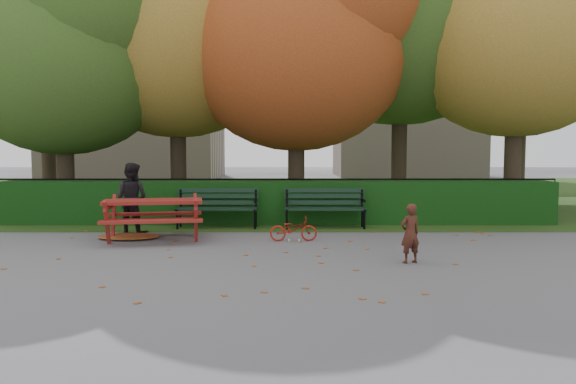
{
  "coord_description": "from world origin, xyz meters",
  "views": [
    {
      "loc": [
        0.26,
        -8.77,
        1.77
      ],
      "look_at": [
        0.27,
        1.16,
        1.0
      ],
      "focal_mm": 35.0,
      "sensor_mm": 36.0,
      "label": 1
    }
  ],
  "objects_px": {
    "bicycle": "(293,229)",
    "picnic_table": "(153,209)",
    "tree_g": "(536,37)",
    "tree_c": "(309,30)",
    "tree_b": "(188,14)",
    "adult": "(132,198)",
    "tree_e": "(533,18)",
    "child": "(410,233)",
    "tree_a": "(71,39)",
    "bench_right": "(325,205)",
    "tree_f": "(53,24)",
    "bench_left": "(218,205)"
  },
  "relations": [
    {
      "from": "tree_e",
      "to": "bicycle",
      "type": "distance_m",
      "value": 8.74
    },
    {
      "from": "child",
      "to": "adult",
      "type": "height_order",
      "value": "adult"
    },
    {
      "from": "bench_left",
      "to": "bicycle",
      "type": "height_order",
      "value": "bench_left"
    },
    {
      "from": "tree_c",
      "to": "tree_f",
      "type": "height_order",
      "value": "tree_f"
    },
    {
      "from": "tree_a",
      "to": "bench_right",
      "type": "xyz_separation_m",
      "value": [
        6.29,
        -1.88,
        -4.0
      ]
    },
    {
      "from": "tree_e",
      "to": "tree_g",
      "type": "height_order",
      "value": "tree_g"
    },
    {
      "from": "tree_b",
      "to": "child",
      "type": "distance_m",
      "value": 9.68
    },
    {
      "from": "bicycle",
      "to": "picnic_table",
      "type": "bearing_deg",
      "value": 85.28
    },
    {
      "from": "bench_right",
      "to": "child",
      "type": "relative_size",
      "value": 1.95
    },
    {
      "from": "tree_a",
      "to": "tree_e",
      "type": "relative_size",
      "value": 0.92
    },
    {
      "from": "child",
      "to": "adult",
      "type": "distance_m",
      "value": 5.97
    },
    {
      "from": "tree_g",
      "to": "bench_right",
      "type": "height_order",
      "value": "tree_g"
    },
    {
      "from": "tree_c",
      "to": "tree_e",
      "type": "height_order",
      "value": "tree_e"
    },
    {
      "from": "bench_right",
      "to": "child",
      "type": "height_order",
      "value": "child"
    },
    {
      "from": "tree_f",
      "to": "picnic_table",
      "type": "relative_size",
      "value": 4.43
    },
    {
      "from": "tree_f",
      "to": "bench_right",
      "type": "bearing_deg",
      "value": -33.92
    },
    {
      "from": "tree_c",
      "to": "bicycle",
      "type": "bearing_deg",
      "value": -96.39
    },
    {
      "from": "tree_g",
      "to": "adult",
      "type": "height_order",
      "value": "tree_g"
    },
    {
      "from": "tree_a",
      "to": "tree_e",
      "type": "distance_m",
      "value": 11.73
    },
    {
      "from": "picnic_table",
      "to": "adult",
      "type": "xyz_separation_m",
      "value": [
        -0.66,
        0.9,
        0.12
      ]
    },
    {
      "from": "child",
      "to": "tree_c",
      "type": "bearing_deg",
      "value": -99.61
    },
    {
      "from": "tree_c",
      "to": "picnic_table",
      "type": "distance_m",
      "value": 6.62
    },
    {
      "from": "bench_left",
      "to": "tree_f",
      "type": "bearing_deg",
      "value": 136.49
    },
    {
      "from": "tree_a",
      "to": "bench_right",
      "type": "relative_size",
      "value": 4.16
    },
    {
      "from": "tree_e",
      "to": "adult",
      "type": "bearing_deg",
      "value": -162.87
    },
    {
      "from": "tree_b",
      "to": "picnic_table",
      "type": "relative_size",
      "value": 4.24
    },
    {
      "from": "child",
      "to": "tree_a",
      "type": "bearing_deg",
      "value": -59.89
    },
    {
      "from": "bicycle",
      "to": "tree_g",
      "type": "bearing_deg",
      "value": -48.46
    },
    {
      "from": "tree_b",
      "to": "child",
      "type": "height_order",
      "value": "tree_b"
    },
    {
      "from": "tree_e",
      "to": "bench_right",
      "type": "relative_size",
      "value": 4.53
    },
    {
      "from": "tree_g",
      "to": "child",
      "type": "relative_size",
      "value": 9.25
    },
    {
      "from": "tree_e",
      "to": "bench_right",
      "type": "height_order",
      "value": "tree_e"
    },
    {
      "from": "bicycle",
      "to": "bench_right",
      "type": "bearing_deg",
      "value": -24.79
    },
    {
      "from": "tree_g",
      "to": "child",
      "type": "distance_m",
      "value": 12.7
    },
    {
      "from": "tree_b",
      "to": "adult",
      "type": "xyz_separation_m",
      "value": [
        -0.54,
        -3.91,
        -4.66
      ]
    },
    {
      "from": "tree_f",
      "to": "picnic_table",
      "type": "distance_m",
      "value": 10.11
    },
    {
      "from": "child",
      "to": "bicycle",
      "type": "bearing_deg",
      "value": -70.98
    },
    {
      "from": "tree_f",
      "to": "tree_e",
      "type": "bearing_deg",
      "value": -14.25
    },
    {
      "from": "tree_e",
      "to": "tree_g",
      "type": "distance_m",
      "value": 4.39
    },
    {
      "from": "bench_right",
      "to": "bicycle",
      "type": "distance_m",
      "value": 1.99
    },
    {
      "from": "bench_left",
      "to": "adult",
      "type": "xyz_separation_m",
      "value": [
        -1.68,
        -0.86,
        0.22
      ]
    },
    {
      "from": "tree_e",
      "to": "bicycle",
      "type": "height_order",
      "value": "tree_e"
    },
    {
      "from": "bench_left",
      "to": "bench_right",
      "type": "distance_m",
      "value": 2.4
    },
    {
      "from": "tree_g",
      "to": "adult",
      "type": "bearing_deg",
      "value": -148.54
    },
    {
      "from": "bench_right",
      "to": "adult",
      "type": "height_order",
      "value": "adult"
    },
    {
      "from": "tree_c",
      "to": "bench_left",
      "type": "distance_m",
      "value": 5.31
    },
    {
      "from": "tree_a",
      "to": "child",
      "type": "bearing_deg",
      "value": -38.15
    },
    {
      "from": "tree_a",
      "to": "bench_right",
      "type": "distance_m",
      "value": 7.69
    },
    {
      "from": "tree_e",
      "to": "tree_f",
      "type": "distance_m",
      "value": 14.1
    },
    {
      "from": "bench_left",
      "to": "bench_right",
      "type": "relative_size",
      "value": 1.0
    }
  ]
}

